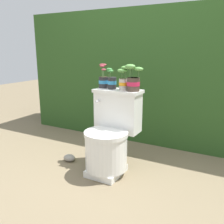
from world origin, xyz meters
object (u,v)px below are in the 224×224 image
potted_plant_middle (124,79)px  garden_stone (69,158)px  potted_plant_left (103,80)px  potted_plant_midleft (112,81)px  toilet (110,136)px  potted_plant_midright (133,81)px

potted_plant_middle → garden_stone: potted_plant_middle is taller
potted_plant_left → garden_stone: bearing=-146.1°
potted_plant_midleft → garden_stone: size_ratio=1.58×
potted_plant_middle → garden_stone: size_ratio=1.75×
toilet → potted_plant_midleft: potted_plant_midleft is taller
potted_plant_midleft → garden_stone: (-0.40, -0.18, -0.80)m
potted_plant_left → potted_plant_middle: size_ratio=1.05×
potted_plant_midleft → potted_plant_left: bearing=168.1°
toilet → potted_plant_midright: potted_plant_midright is taller
potted_plant_middle → potted_plant_midright: (0.11, -0.02, -0.00)m
potted_plant_midright → garden_stone: (-0.63, -0.16, -0.82)m
garden_stone → toilet: bearing=4.0°
potted_plant_midleft → potted_plant_midright: potted_plant_midright is taller
potted_plant_midleft → potted_plant_middle: potted_plant_middle is taller
toilet → garden_stone: bearing=-176.0°
potted_plant_middle → potted_plant_midright: potted_plant_midright is taller
toilet → potted_plant_midright: 0.55m
potted_plant_midleft → potted_plant_middle: 0.12m
potted_plant_midright → garden_stone: bearing=-165.6°
garden_stone → potted_plant_midright: bearing=14.4°
potted_plant_left → potted_plant_middle: (0.23, -0.02, 0.02)m
potted_plant_left → potted_plant_midleft: 0.11m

